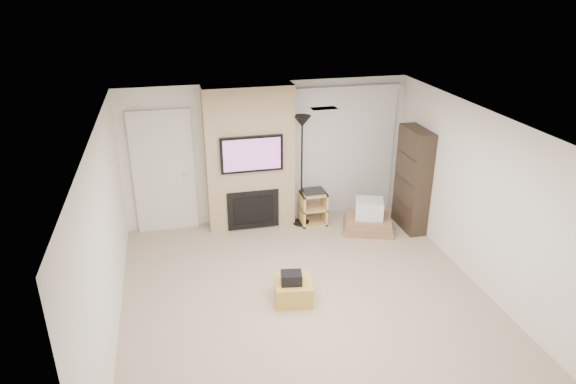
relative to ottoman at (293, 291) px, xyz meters
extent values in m
cube|color=tan|center=(0.19, -0.11, -0.15)|extent=(5.00, 5.50, 0.00)
cube|color=white|center=(0.19, -0.11, 2.35)|extent=(5.00, 5.50, 0.00)
cube|color=white|center=(0.19, 2.64, 1.10)|extent=(5.00, 0.00, 2.50)
cube|color=white|center=(0.19, -2.86, 1.10)|extent=(5.00, 0.00, 2.50)
cube|color=white|center=(-2.31, -0.11, 1.10)|extent=(0.00, 5.50, 2.50)
cube|color=white|center=(2.69, -0.11, 1.10)|extent=(0.00, 5.50, 2.50)
cube|color=silver|center=(0.59, 0.69, 2.35)|extent=(0.35, 0.18, 0.01)
cube|color=gold|center=(0.00, 0.00, 0.00)|extent=(0.57, 0.57, 0.30)
cube|color=black|center=(-0.04, -0.03, 0.23)|extent=(0.31, 0.26, 0.16)
cube|color=tan|center=(-0.16, 2.44, 1.10)|extent=(1.50, 0.40, 2.50)
cube|color=black|center=(-0.16, 2.21, 1.25)|extent=(1.05, 0.06, 0.62)
cube|color=#945095|center=(-0.16, 2.18, 1.25)|extent=(0.96, 0.00, 0.54)
cube|color=black|center=(-0.16, 2.23, 0.22)|extent=(0.90, 0.04, 0.70)
cube|color=black|center=(-0.16, 2.21, 0.22)|extent=(0.70, 0.02, 0.50)
cube|color=silver|center=(-1.61, 2.60, 0.92)|extent=(1.02, 0.08, 2.14)
cube|color=#B1AD97|center=(-1.61, 2.61, 0.87)|extent=(0.90, 0.05, 2.05)
cylinder|color=silver|center=(-1.27, 2.56, 0.85)|extent=(0.07, 0.06, 0.07)
cube|color=silver|center=(1.59, 2.58, 2.18)|extent=(1.98, 0.10, 0.08)
cube|color=white|center=(1.59, 2.59, 0.99)|extent=(1.90, 0.03, 2.29)
cylinder|color=black|center=(0.71, 2.24, -0.13)|extent=(0.29, 0.29, 0.03)
cylinder|color=black|center=(0.71, 2.24, 0.80)|extent=(0.03, 0.03, 1.85)
cone|color=black|center=(0.71, 2.24, 1.74)|extent=(0.29, 0.29, 0.19)
cube|color=tan|center=(0.71, 2.20, 0.15)|extent=(0.04, 0.38, 0.60)
cube|color=tan|center=(1.12, 2.20, 0.15)|extent=(0.04, 0.38, 0.60)
cube|color=tan|center=(0.91, 2.20, -0.14)|extent=(0.45, 0.38, 0.03)
cube|color=tan|center=(0.91, 2.20, 0.15)|extent=(0.45, 0.38, 0.03)
cube|color=tan|center=(0.91, 2.20, 0.43)|extent=(0.45, 0.38, 0.03)
cube|color=black|center=(0.91, 2.20, 0.48)|extent=(0.35, 0.25, 0.06)
cube|color=#976C4C|center=(1.78, 1.71, -0.10)|extent=(1.02, 0.89, 0.09)
cube|color=#976C4C|center=(1.78, 1.71, -0.01)|extent=(0.97, 0.84, 0.08)
cube|color=#976C4C|center=(1.78, 1.71, 0.07)|extent=(0.92, 0.79, 0.08)
cube|color=silver|center=(1.78, 1.71, 0.27)|extent=(0.58, 0.55, 0.31)
cube|color=black|center=(2.53, 1.68, 0.75)|extent=(0.30, 0.80, 1.80)
cube|color=black|center=(2.51, 1.68, 0.30)|extent=(0.26, 0.72, 0.02)
cube|color=black|center=(2.51, 1.68, 0.75)|extent=(0.26, 0.72, 0.02)
cube|color=black|center=(2.51, 1.68, 1.20)|extent=(0.26, 0.72, 0.02)
camera|label=1|loc=(-1.45, -5.75, 4.04)|focal=32.00mm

